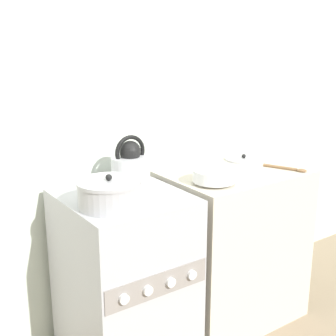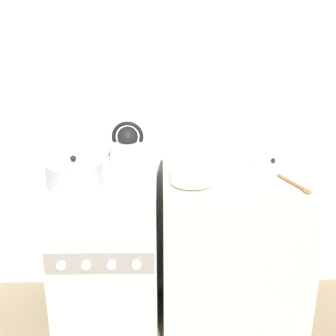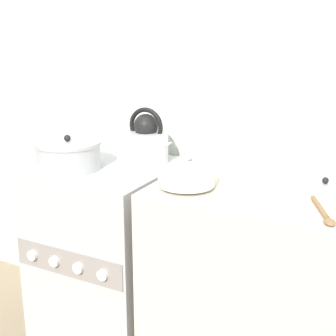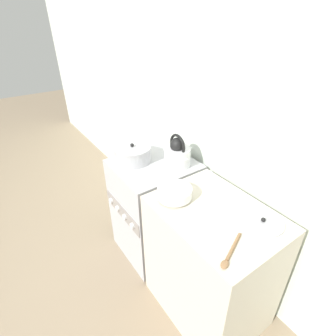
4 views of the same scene
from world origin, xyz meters
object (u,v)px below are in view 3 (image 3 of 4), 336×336
(cooking_pot, at_px, (68,155))
(enamel_bowl, at_px, (186,177))
(stove, at_px, (110,257))
(kettle, at_px, (147,142))
(loose_pot_lid, at_px, (325,185))

(cooking_pot, bearing_deg, enamel_bowl, -2.67)
(stove, distance_m, enamel_bowl, 0.66)
(stove, height_order, kettle, kettle)
(enamel_bowl, bearing_deg, cooking_pot, 177.33)
(kettle, bearing_deg, cooking_pot, -136.45)
(stove, bearing_deg, kettle, 46.25)
(kettle, height_order, cooking_pot, kettle)
(kettle, xyz_separation_m, loose_pot_lid, (0.75, -0.01, -0.08))
(enamel_bowl, bearing_deg, stove, 163.51)
(stove, xyz_separation_m, kettle, (0.12, 0.13, 0.52))
(cooking_pot, height_order, loose_pot_lid, cooking_pot)
(kettle, relative_size, loose_pot_lid, 1.11)
(kettle, bearing_deg, stove, -133.75)
(kettle, height_order, enamel_bowl, kettle)
(enamel_bowl, height_order, loose_pot_lid, enamel_bowl)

